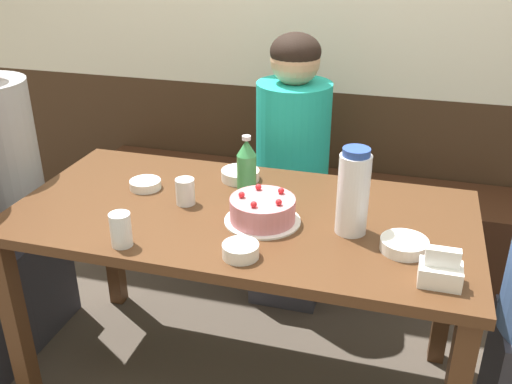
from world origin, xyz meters
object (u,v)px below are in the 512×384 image
object	(u,v)px
bowl_soup_white	(241,250)
bench_seat	(293,224)
glass_water_tall	(185,191)
glass_tumbler_short	(121,230)
birthday_cake	(263,210)
napkin_holder	(441,271)
water_pitcher	(353,192)
bowl_sauce_shallow	(240,175)
person_grey_tee	(3,201)
soju_bottle	(247,167)
person_dark_striped	(292,179)
bowl_rice_small	(145,184)
bowl_side_dish	(404,245)

from	to	relation	value
bowl_soup_white	bench_seat	bearing A→B (deg)	94.18
bowl_soup_white	glass_water_tall	bearing A→B (deg)	135.78
bench_seat	glass_tumbler_short	world-z (taller)	glass_tumbler_short
glass_tumbler_short	birthday_cake	bearing A→B (deg)	35.34
bench_seat	napkin_holder	distance (m)	1.35
water_pitcher	bowl_sauce_shallow	world-z (taller)	water_pitcher
water_pitcher	person_grey_tee	distance (m)	1.40
water_pitcher	bowl_soup_white	bearing A→B (deg)	-140.24
water_pitcher	soju_bottle	bearing A→B (deg)	156.14
person_dark_striped	birthday_cake	bearing A→B (deg)	4.65
bowl_soup_white	soju_bottle	bearing A→B (deg)	104.42
glass_water_tall	soju_bottle	bearing A→B (deg)	36.70
bench_seat	glass_tumbler_short	xyz separation A→B (m)	(-0.27, -1.13, 0.54)
bowl_rice_small	person_dark_striped	world-z (taller)	person_dark_striped
bowl_soup_white	glass_tumbler_short	distance (m)	0.36
birthday_cake	bench_seat	bearing A→B (deg)	95.45
glass_water_tall	person_grey_tee	distance (m)	0.84
water_pitcher	person_dark_striped	size ratio (longest dim) A/B	0.23
bench_seat	bowl_sauce_shallow	world-z (taller)	bowl_sauce_shallow
bowl_sauce_shallow	glass_tumbler_short	size ratio (longest dim) A/B	1.36
bowl_sauce_shallow	glass_water_tall	world-z (taller)	glass_water_tall
bench_seat	birthday_cake	world-z (taller)	birthday_cake
water_pitcher	bowl_rice_small	distance (m)	0.76
bench_seat	person_grey_tee	xyz separation A→B (m)	(-1.01, -0.75, 0.35)
soju_bottle	bowl_side_dish	size ratio (longest dim) A/B	1.55
bowl_rice_small	glass_water_tall	bearing A→B (deg)	-21.63
bench_seat	water_pitcher	bearing A→B (deg)	-67.56
bowl_side_dish	napkin_holder	bearing A→B (deg)	-56.14
napkin_holder	glass_tumbler_short	size ratio (longest dim) A/B	1.07
birthday_cake	napkin_holder	xyz separation A→B (m)	(0.53, -0.20, -0.00)
bench_seat	bowl_rice_small	bearing A→B (deg)	-116.70
soju_bottle	glass_water_tall	distance (m)	0.23
bowl_side_dish	person_dark_striped	bearing A→B (deg)	123.64
bench_seat	person_dark_striped	distance (m)	0.38
napkin_holder	bowl_side_dish	world-z (taller)	napkin_holder
person_dark_striped	bowl_rice_small	bearing A→B (deg)	-36.14
bowl_soup_white	bowl_rice_small	xyz separation A→B (m)	(-0.46, 0.34, -0.00)
birthday_cake	glass_tumbler_short	world-z (taller)	glass_tumbler_short
water_pitcher	napkin_holder	bearing A→B (deg)	-39.49
water_pitcher	glass_water_tall	bearing A→B (deg)	176.04
bowl_side_dish	person_dark_striped	world-z (taller)	person_dark_striped
bowl_rice_small	bowl_side_dish	world-z (taller)	bowl_side_dish
birthday_cake	bowl_side_dish	xyz separation A→B (m)	(0.44, -0.06, -0.02)
bowl_soup_white	person_dark_striped	size ratio (longest dim) A/B	0.09
soju_bottle	glass_water_tall	world-z (taller)	soju_bottle
napkin_holder	glass_tumbler_short	distance (m)	0.89
bowl_soup_white	bowl_side_dish	bearing A→B (deg)	20.18
napkin_holder	glass_tumbler_short	world-z (taller)	napkin_holder
glass_water_tall	bench_seat	bearing A→B (deg)	76.63
napkin_holder	person_dark_striped	world-z (taller)	person_dark_striped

